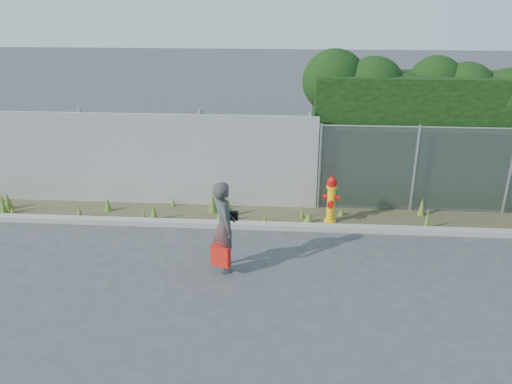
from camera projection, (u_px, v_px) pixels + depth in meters
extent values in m
plane|color=#3C3C3F|center=(267.00, 271.00, 9.10)|extent=(80.00, 80.00, 0.00)
cube|color=gray|center=(271.00, 226.00, 10.75)|extent=(16.00, 0.22, 0.12)
cube|color=#403A24|center=(272.00, 217.00, 11.33)|extent=(16.00, 1.20, 0.01)
cone|color=#40621D|center=(213.00, 202.00, 11.48)|extent=(0.19, 0.19, 0.51)
cone|color=#40621D|center=(220.00, 214.00, 10.92)|extent=(0.19, 0.19, 0.48)
cone|color=#40621D|center=(3.00, 203.00, 11.38)|extent=(0.16, 0.16, 0.54)
cone|color=#40621D|center=(3.00, 206.00, 11.30)|extent=(0.14, 0.14, 0.50)
cone|color=#40621D|center=(422.00, 207.00, 11.32)|extent=(0.17, 0.17, 0.44)
cone|color=#40621D|center=(218.00, 207.00, 11.53)|extent=(0.08, 0.08, 0.28)
cone|color=#40621D|center=(144.00, 216.00, 11.06)|extent=(0.10, 0.10, 0.28)
cone|color=#40621D|center=(427.00, 218.00, 10.63)|extent=(0.11, 0.11, 0.53)
cone|color=#40621D|center=(302.00, 211.00, 11.15)|extent=(0.10, 0.10, 0.38)
cone|color=#40621D|center=(173.00, 202.00, 11.82)|extent=(0.10, 0.10, 0.25)
cone|color=#40621D|center=(229.00, 208.00, 11.27)|extent=(0.21, 0.21, 0.43)
cone|color=#40621D|center=(8.00, 202.00, 11.66)|extent=(0.23, 0.23, 0.40)
cone|color=#40621D|center=(265.00, 219.00, 10.95)|extent=(0.14, 0.14, 0.23)
cone|color=#40621D|center=(341.00, 212.00, 11.35)|extent=(0.16, 0.16, 0.19)
cone|color=#40621D|center=(154.00, 212.00, 11.06)|extent=(0.19, 0.19, 0.43)
cone|color=#40621D|center=(309.00, 218.00, 10.97)|extent=(0.24, 0.24, 0.25)
cone|color=#40621D|center=(79.00, 212.00, 11.16)|extent=(0.14, 0.14, 0.37)
cone|color=#40621D|center=(13.00, 212.00, 11.26)|extent=(0.17, 0.17, 0.25)
cone|color=#40621D|center=(108.00, 205.00, 11.56)|extent=(0.17, 0.17, 0.34)
cube|color=silver|center=(136.00, 160.00, 11.70)|extent=(8.50, 0.08, 2.20)
cylinder|color=gray|center=(86.00, 155.00, 11.87)|extent=(0.10, 0.10, 2.30)
cylinder|color=gray|center=(202.00, 158.00, 11.68)|extent=(0.10, 0.10, 2.30)
cylinder|color=gray|center=(309.00, 160.00, 11.52)|extent=(0.10, 0.10, 2.30)
cube|color=gray|center=(462.00, 171.00, 11.23)|extent=(6.50, 0.03, 2.00)
cylinder|color=gray|center=(469.00, 128.00, 10.86)|extent=(6.50, 0.04, 0.04)
cylinder|color=gray|center=(320.00, 167.00, 11.44)|extent=(0.07, 0.07, 2.05)
cylinder|color=gray|center=(415.00, 169.00, 11.29)|extent=(0.07, 0.07, 2.05)
cylinder|color=gray|center=(510.00, 171.00, 11.15)|extent=(0.07, 0.07, 2.05)
cube|color=black|center=(465.00, 138.00, 11.95)|extent=(7.30, 1.60, 3.00)
sphere|color=black|center=(334.00, 81.00, 11.83)|extent=(1.52, 1.52, 1.52)
sphere|color=black|center=(373.00, 87.00, 11.63)|extent=(1.43, 1.43, 1.43)
sphere|color=black|center=(401.00, 101.00, 11.64)|extent=(1.34, 1.34, 1.34)
sphere|color=black|center=(435.00, 83.00, 11.73)|extent=(1.29, 1.29, 1.29)
sphere|color=black|center=(465.00, 92.00, 11.59)|extent=(1.37, 1.37, 1.37)
sphere|color=black|center=(508.00, 99.00, 11.39)|extent=(1.40, 1.40, 1.40)
cylinder|color=#FFB80D|center=(330.00, 221.00, 11.05)|extent=(0.27, 0.27, 0.06)
cylinder|color=#FFB80D|center=(331.00, 205.00, 10.91)|extent=(0.18, 0.18, 0.83)
cylinder|color=#FFB80D|center=(332.00, 187.00, 10.75)|extent=(0.23, 0.23, 0.05)
cylinder|color=#B20F0A|center=(332.00, 184.00, 10.72)|extent=(0.20, 0.20, 0.10)
sphere|color=#B20F0A|center=(332.00, 181.00, 10.70)|extent=(0.18, 0.18, 0.18)
cylinder|color=#B20F0A|center=(333.00, 177.00, 10.66)|extent=(0.05, 0.05, 0.05)
cylinder|color=#B20F0A|center=(325.00, 197.00, 10.85)|extent=(0.10, 0.11, 0.11)
cylinder|color=#B20F0A|center=(338.00, 197.00, 10.83)|extent=(0.10, 0.11, 0.11)
cylinder|color=#B20F0A|center=(331.00, 205.00, 10.75)|extent=(0.15, 0.12, 0.15)
imported|color=#0D564F|center=(224.00, 226.00, 8.91)|extent=(0.58, 0.72, 1.70)
cube|color=#BC0A13|center=(221.00, 256.00, 8.89)|extent=(0.35, 0.13, 0.39)
cylinder|color=#BC0A13|center=(220.00, 243.00, 8.79)|extent=(0.17, 0.01, 0.01)
cube|color=black|center=(232.00, 215.00, 9.03)|extent=(0.22, 0.09, 0.17)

